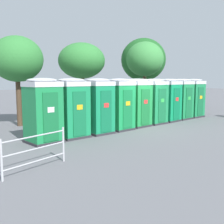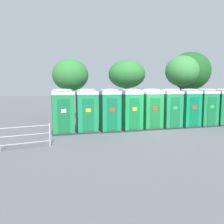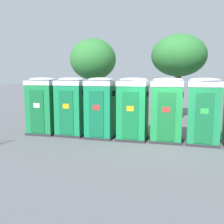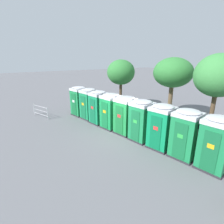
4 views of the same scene
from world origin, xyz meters
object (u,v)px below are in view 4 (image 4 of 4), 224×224
object	(u,v)px
portapotty_6	(161,126)
portapotty_7	(186,134)
street_tree_1	(121,73)
portapotty_2	(98,107)
event_barrier	(41,111)
portapotty_5	(141,120)
portapotty_1	(89,104)
portapotty_0	(79,101)
portapotty_8	(216,143)
portapotty_4	(125,115)
portapotty_3	(111,111)
street_tree_0	(173,73)
street_tree_2	(218,76)

from	to	relation	value
portapotty_6	portapotty_7	world-z (taller)	same
portapotty_6	street_tree_1	world-z (taller)	street_tree_1
portapotty_2	event_barrier	xyz separation A→B (m)	(-3.88, -3.50, -0.72)
portapotty_5	portapotty_6	size ratio (longest dim) A/B	1.00
portapotty_1	portapotty_7	distance (m)	8.20
street_tree_1	event_barrier	xyz separation A→B (m)	(-1.27, -7.50, -2.96)
portapotty_0	portapotty_8	size ratio (longest dim) A/B	1.00
portapotty_0	portapotty_4	world-z (taller)	same
portapotty_6	street_tree_1	distance (m)	8.83
portapotty_4	street_tree_1	size ratio (longest dim) A/B	0.53
portapotty_6	event_barrier	world-z (taller)	portapotty_6
portapotty_3	street_tree_0	bearing A→B (deg)	83.33
street_tree_1	event_barrier	bearing A→B (deg)	-99.61
portapotty_7	street_tree_2	distance (m)	4.11
portapotty_7	street_tree_1	distance (m)	9.99
portapotty_0	portapotty_3	size ratio (longest dim) A/B	1.00
portapotty_4	street_tree_0	bearing A→B (deg)	97.30
portapotty_1	street_tree_0	size ratio (longest dim) A/B	0.51
portapotty_2	portapotty_3	distance (m)	1.37
street_tree_0	event_barrier	xyz separation A→B (m)	(-5.88, -9.35, -3.16)
portapotty_4	portapotty_7	size ratio (longest dim) A/B	1.00
portapotty_4	street_tree_1	bearing A→B (deg)	146.93
portapotty_1	street_tree_2	world-z (taller)	street_tree_2
portapotty_0	portapotty_8	bearing A→B (deg)	9.96
portapotty_1	street_tree_2	xyz separation A→B (m)	(7.63, 4.52, 2.64)
portapotty_0	street_tree_2	world-z (taller)	street_tree_2
event_barrier	portapotty_5	bearing A→B (deg)	28.21
street_tree_0	event_barrier	world-z (taller)	street_tree_0
portapotty_2	event_barrier	world-z (taller)	portapotty_2
portapotty_4	portapotty_7	xyz separation A→B (m)	(4.04, 0.70, -0.00)
portapotty_0	street_tree_2	size ratio (longest dim) A/B	0.49
event_barrier	portapotty_2	bearing A→B (deg)	42.02
portapotty_6	street_tree_2	distance (m)	4.38
portapotty_2	event_barrier	size ratio (longest dim) A/B	1.32
portapotty_3	street_tree_1	bearing A→B (deg)	136.60
portapotty_3	portapotty_2	bearing A→B (deg)	-169.44
portapotty_4	portapotty_7	bearing A→B (deg)	9.85
portapotty_4	portapotty_8	size ratio (longest dim) A/B	1.00
street_tree_1	portapotty_0	bearing A→B (deg)	-91.08
portapotty_7	event_barrier	distance (m)	11.64
street_tree_2	portapotty_4	bearing A→B (deg)	-133.14
portapotty_1	portapotty_2	size ratio (longest dim) A/B	1.00
portapotty_7	street_tree_0	xyz separation A→B (m)	(-4.72, 4.61, 2.44)
portapotty_7	portapotty_1	bearing A→B (deg)	-170.21
portapotty_8	portapotty_5	bearing A→B (deg)	-169.95
portapotty_2	street_tree_2	xyz separation A→B (m)	(6.26, 4.37, 2.64)
portapotty_0	portapotty_3	xyz separation A→B (m)	(4.04, 0.68, 0.00)
street_tree_0	event_barrier	bearing A→B (deg)	-122.17
portapotty_5	portapotty_0	bearing A→B (deg)	-170.09
portapotty_3	portapotty_4	distance (m)	1.37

